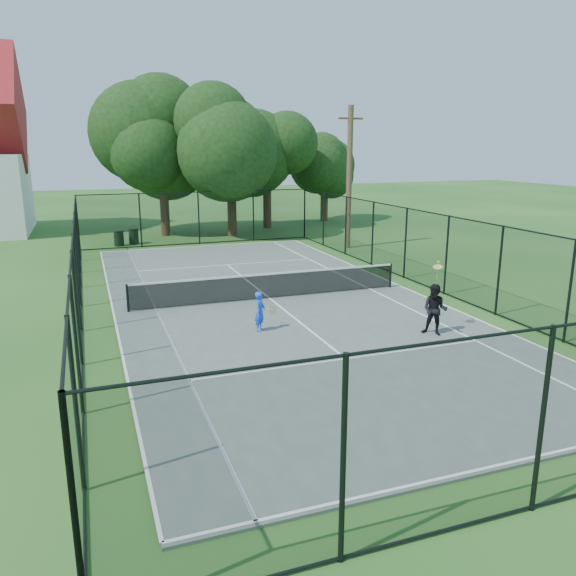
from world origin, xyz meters
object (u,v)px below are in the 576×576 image
object	(u,v)px
trash_bin_left	(119,238)
utility_pole	(349,177)
player_black	(435,310)
tennis_net	(270,285)
player_blue	(260,311)
trash_bin_right	(134,236)

from	to	relation	value
trash_bin_left	utility_pole	world-z (taller)	utility_pole
trash_bin_left	player_black	bearing A→B (deg)	-68.37
tennis_net	player_blue	xyz separation A→B (m)	(-1.41, -3.40, 0.08)
tennis_net	trash_bin_left	size ratio (longest dim) A/B	11.47
player_blue	trash_bin_left	bearing A→B (deg)	99.82
trash_bin_right	utility_pole	size ratio (longest dim) A/B	0.12
trash_bin_left	player_black	xyz separation A→B (m)	(7.70, -19.41, 0.38)
trash_bin_right	utility_pole	bearing A→B (deg)	-25.55
tennis_net	trash_bin_left	world-z (taller)	tennis_net
player_black	trash_bin_left	bearing A→B (deg)	111.63
trash_bin_left	player_blue	world-z (taller)	player_blue
utility_pole	player_black	xyz separation A→B (m)	(-4.20, -14.50, -3.02)
utility_pole	player_black	bearing A→B (deg)	-106.15
player_blue	player_black	size ratio (longest dim) A/B	0.57
utility_pole	player_black	world-z (taller)	utility_pole
trash_bin_right	utility_pole	xyz separation A→B (m)	(11.05, -5.28, 3.40)
trash_bin_right	player_blue	size ratio (longest dim) A/B	0.75
trash_bin_left	utility_pole	distance (m)	13.31
tennis_net	player_blue	world-z (taller)	player_blue
player_blue	tennis_net	bearing A→B (deg)	67.47
utility_pole	player_blue	distance (m)	15.59
trash_bin_right	player_blue	xyz separation A→B (m)	(2.15, -17.69, 0.21)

